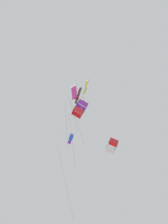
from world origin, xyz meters
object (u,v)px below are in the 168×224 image
at_px(kite_diamond_far_centre, 74,92).
at_px(kite_fish_highest, 71,138).
at_px(kite_delta_mid_left, 78,96).
at_px(kite_box_near_left, 112,146).
at_px(kite_diamond_upper_right, 86,87).
at_px(kite_box_near_right, 80,109).

bearing_deg(kite_diamond_far_centre, kite_fish_highest, 15.51).
distance_m(kite_delta_mid_left, kite_box_near_left, 8.29).
distance_m(kite_diamond_far_centre, kite_diamond_upper_right, 3.13).
xyz_separation_m(kite_box_near_left, kite_diamond_upper_right, (-0.52, -10.60, 2.93)).
relative_size(kite_box_near_right, kite_diamond_upper_right, 0.97).
height_order(kite_box_near_right, kite_diamond_upper_right, kite_diamond_upper_right).
distance_m(kite_delta_mid_left, kite_diamond_far_centre, 3.24).
bearing_deg(kite_fish_highest, kite_diamond_upper_right, 178.46).
distance_m(kite_box_near_left, kite_diamond_upper_right, 11.01).
bearing_deg(kite_fish_highest, kite_box_near_right, 171.85).
distance_m(kite_delta_mid_left, kite_box_near_right, 7.69).
height_order(kite_box_near_left, kite_diamond_far_centre, kite_diamond_far_centre).
relative_size(kite_fish_highest, kite_box_near_right, 1.38).
height_order(kite_delta_mid_left, kite_fish_highest, kite_delta_mid_left).
distance_m(kite_box_near_right, kite_diamond_far_centre, 4.78).
xyz_separation_m(kite_box_near_right, kite_diamond_upper_right, (0.61, 0.31, 2.88)).
height_order(kite_fish_highest, kite_box_near_left, kite_box_near_left).
relative_size(kite_delta_mid_left, kite_diamond_upper_right, 0.78).
bearing_deg(kite_box_near_left, kite_diamond_upper_right, 161.63).
relative_size(kite_box_near_left, kite_diamond_far_centre, 0.25).
distance_m(kite_box_near_right, kite_box_near_left, 10.96).
bearing_deg(kite_box_near_left, kite_delta_mid_left, 135.03).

